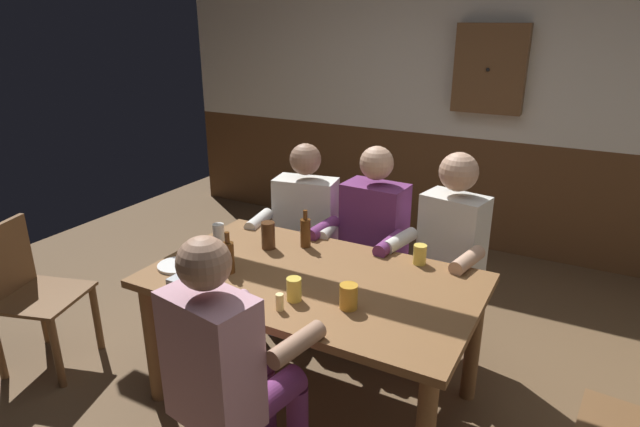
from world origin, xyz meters
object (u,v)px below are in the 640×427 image
bottle_1 (228,257)px  pint_glass_4 (294,289)px  bottle_0 (305,232)px  wall_dart_cabinet (490,69)px  table_candle (280,302)px  pint_glass_2 (420,254)px  person_0 (302,227)px  pint_glass_1 (268,235)px  pint_glass_0 (219,236)px  dining_table (313,294)px  person_2 (446,251)px  pint_glass_3 (349,296)px  plate_0 (177,265)px  chair_empty_near_right (29,291)px  condiment_caddy (184,283)px  person_3 (228,363)px  person_1 (369,237)px

bottle_1 → pint_glass_4: (0.44, -0.09, -0.03)m
bottle_0 → wall_dart_cabinet: wall_dart_cabinet is taller
table_candle → pint_glass_2: size_ratio=0.75×
person_0 → pint_glass_1: (0.09, -0.53, 0.15)m
pint_glass_0 → pint_glass_4: (0.68, -0.30, -0.02)m
bottle_0 → pint_glass_0: 0.49m
dining_table → person_2: bearing=56.2°
person_2 → pint_glass_3: size_ratio=10.97×
person_2 → bottle_0: bearing=40.9°
plate_0 → bottle_0: size_ratio=0.93×
chair_empty_near_right → condiment_caddy: bearing=78.0°
table_candle → wall_dart_cabinet: wall_dart_cabinet is taller
plate_0 → bottle_0: (0.46, 0.55, 0.08)m
person_2 → wall_dart_cabinet: 1.93m
plate_0 → pint_glass_3: size_ratio=1.77×
dining_table → pint_glass_3: 0.38m
dining_table → chair_empty_near_right: size_ratio=1.88×
pint_glass_3 → pint_glass_4: (-0.25, -0.06, -0.00)m
person_2 → pint_glass_4: size_ratio=11.40×
table_candle → bottle_1: size_ratio=0.36×
condiment_caddy → pint_glass_0: bearing=107.8°
person_2 → chair_empty_near_right: bearing=41.3°
person_0 → table_candle: (0.51, -1.07, 0.11)m
person_3 → condiment_caddy: person_3 is taller
person_1 → bottle_1: size_ratio=5.62×
plate_0 → wall_dart_cabinet: size_ratio=0.29×
person_0 → person_3: person_3 is taller
dining_table → person_2: 0.87m
person_1 → person_3: person_1 is taller
dining_table → pint_glass_3: (0.29, -0.19, 0.16)m
plate_0 → wall_dart_cabinet: wall_dart_cabinet is taller
bottle_0 → pint_glass_4: bottle_0 is taller
pint_glass_3 → pint_glass_4: pint_glass_3 is taller
person_3 → pint_glass_1: (-0.41, 0.91, 0.14)m
table_candle → pint_glass_4: bearing=84.8°
table_candle → condiment_caddy: table_candle is taller
condiment_caddy → bottle_0: 0.76m
condiment_caddy → pint_glass_3: bearing=14.9°
condiment_caddy → pint_glass_1: pint_glass_1 is taller
person_1 → pint_glass_1: (-0.39, -0.53, 0.13)m
person_3 → bottle_1: (-0.42, 0.55, 0.15)m
bottle_0 → pint_glass_1: size_ratio=1.40×
dining_table → bottle_1: (-0.40, -0.16, 0.19)m
person_3 → pint_glass_0: 1.02m
pint_glass_3 → pint_glass_4: size_ratio=1.04×
condiment_caddy → table_candle: bearing=4.9°
table_candle → pint_glass_2: pint_glass_2 is taller
dining_table → table_candle: bearing=-85.4°
table_candle → pint_glass_4: 0.11m
person_2 → pint_glass_3: 0.93m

